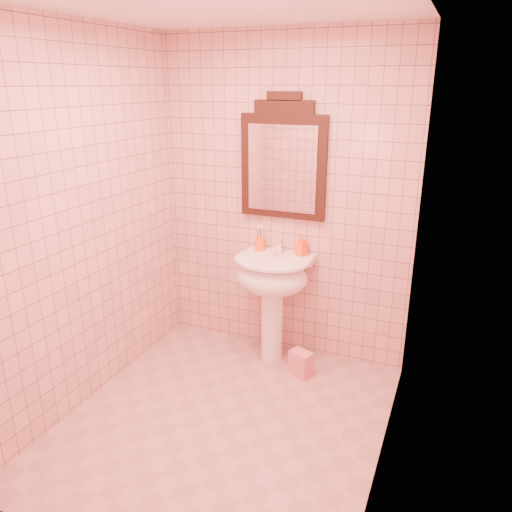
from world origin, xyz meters
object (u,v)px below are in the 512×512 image
at_px(toothbrush_cup, 260,244).
at_px(towel, 301,363).
at_px(mirror, 283,161).
at_px(soap_dispenser, 301,245).
at_px(pedestal_sink, 272,283).

bearing_deg(toothbrush_cup, towel, -32.22).
xyz_separation_m(mirror, soap_dispenser, (0.18, -0.04, -0.62)).
bearing_deg(soap_dispenser, towel, -43.85).
bearing_deg(pedestal_sink, mirror, 90.00).
height_order(pedestal_sink, mirror, mirror).
bearing_deg(toothbrush_cup, pedestal_sink, -43.05).
bearing_deg(pedestal_sink, soap_dispenser, 42.74).
xyz_separation_m(mirror, towel, (0.29, -0.33, -1.47)).
xyz_separation_m(toothbrush_cup, towel, (0.46, -0.29, -0.82)).
height_order(pedestal_sink, towel, pedestal_sink).
height_order(mirror, soap_dispenser, mirror).
xyz_separation_m(pedestal_sink, soap_dispenser, (0.18, 0.16, 0.28)).
distance_m(pedestal_sink, mirror, 0.93).
height_order(toothbrush_cup, towel, toothbrush_cup).
bearing_deg(mirror, soap_dispenser, -12.70).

